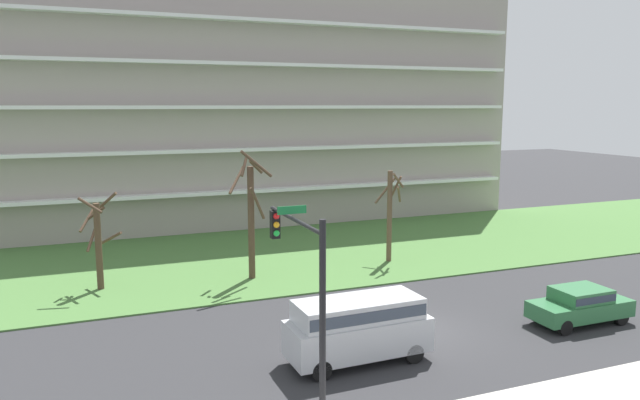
{
  "coord_description": "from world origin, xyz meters",
  "views": [
    {
      "loc": [
        -12.75,
        -20.74,
        9.24
      ],
      "look_at": [
        -2.09,
        6.0,
        4.68
      ],
      "focal_mm": 33.83,
      "sensor_mm": 36.0,
      "label": 1
    }
  ],
  "objects": [
    {
      "name": "ground",
      "position": [
        0.0,
        0.0,
        0.0
      ],
      "size": [
        160.0,
        160.0,
        0.0
      ],
      "primitive_type": "plane",
      "color": "#2D2D30"
    },
    {
      "name": "tree_left",
      "position": [
        -4.59,
        9.54,
        3.57
      ],
      "size": [
        2.2,
        2.22,
        7.01
      ],
      "color": "#4C3828",
      "rests_on": "ground"
    },
    {
      "name": "tree_far_left",
      "position": [
        -12.16,
        10.59,
        2.59
      ],
      "size": [
        2.06,
        2.03,
        4.97
      ],
      "color": "#4C3828",
      "rests_on": "ground"
    },
    {
      "name": "traffic_signal_mast",
      "position": [
        -7.04,
        -5.13,
        4.28
      ],
      "size": [
        0.9,
        4.49,
        6.32
      ],
      "color": "black",
      "rests_on": "ground"
    },
    {
      "name": "tree_center",
      "position": [
        3.96,
        10.04,
        3.05
      ],
      "size": [
        1.48,
        1.59,
        5.46
      ],
      "color": "brown",
      "rests_on": "ground"
    },
    {
      "name": "sedan_green_center_left",
      "position": [
        6.63,
        -2.0,
        0.87
      ],
      "size": [
        4.41,
        1.82,
        1.57
      ],
      "rotation": [
        0.0,
        0.0,
        0.0
      ],
      "color": "#2D6B3D",
      "rests_on": "ground"
    },
    {
      "name": "grass_lawn_strip",
      "position": [
        0.0,
        14.0,
        0.04
      ],
      "size": [
        80.0,
        16.0,
        0.08
      ],
      "primitive_type": "cube",
      "color": "#477238",
      "rests_on": "ground"
    },
    {
      "name": "apartment_building",
      "position": [
        0.0,
        28.44,
        9.08
      ],
      "size": [
        42.41,
        13.83,
        18.15
      ],
      "color": "#9E938C",
      "rests_on": "ground"
    },
    {
      "name": "van_silver_near_left",
      "position": [
        -3.8,
        -2.0,
        1.4
      ],
      "size": [
        5.24,
        2.11,
        2.36
      ],
      "rotation": [
        0.0,
        0.0,
        0.02
      ],
      "color": "#B7BABF",
      "rests_on": "ground"
    }
  ]
}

